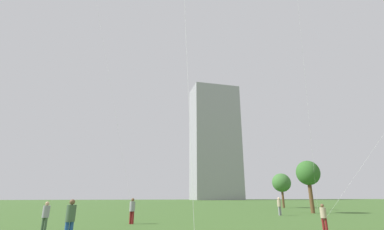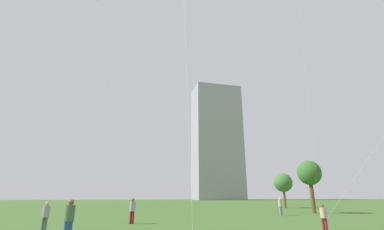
{
  "view_description": "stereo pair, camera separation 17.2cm",
  "coord_description": "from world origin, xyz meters",
  "views": [
    {
      "loc": [
        -0.82,
        -7.88,
        2.03
      ],
      "look_at": [
        2.59,
        12.01,
        8.29
      ],
      "focal_mm": 24.36,
      "sensor_mm": 36.0,
      "label": 1
    },
    {
      "loc": [
        -0.65,
        -7.91,
        2.03
      ],
      "look_at": [
        2.59,
        12.01,
        8.29
      ],
      "focal_mm": 24.36,
      "sensor_mm": 36.0,
      "label": 2
    }
  ],
  "objects": [
    {
      "name": "person_standing_4",
      "position": [
        9.74,
        7.16,
        0.9
      ],
      "size": [
        0.35,
        0.35,
        1.55
      ],
      "rotation": [
        0.0,
        0.0,
        5.52
      ],
      "color": "maroon",
      "rests_on": "ground"
    },
    {
      "name": "park_tree_1",
      "position": [
        22.96,
        36.52,
        4.2
      ],
      "size": [
        3.22,
        3.22,
        5.84
      ],
      "color": "brown",
      "rests_on": "ground"
    },
    {
      "name": "person_standing_0",
      "position": [
        -4.12,
        5.51,
        1.08
      ],
      "size": [
        0.41,
        0.41,
        1.87
      ],
      "rotation": [
        0.0,
        0.0,
        3.64
      ],
      "color": "#1E478C",
      "rests_on": "ground"
    },
    {
      "name": "person_standing_3",
      "position": [
        -1.75,
        13.53,
        1.06
      ],
      "size": [
        0.41,
        0.41,
        1.84
      ],
      "rotation": [
        0.0,
        0.0,
        2.72
      ],
      "color": "maroon",
      "rests_on": "ground"
    },
    {
      "name": "park_tree_0",
      "position": [
        19.22,
        22.58,
        4.68
      ],
      "size": [
        2.86,
        2.86,
        6.28
      ],
      "color": "brown",
      "rests_on": "ground"
    },
    {
      "name": "person_standing_1",
      "position": [
        13.51,
        19.82,
        1.07
      ],
      "size": [
        0.41,
        0.41,
        1.85
      ],
      "rotation": [
        0.0,
        0.0,
        0.25
      ],
      "color": "gray",
      "rests_on": "ground"
    },
    {
      "name": "person_standing_5",
      "position": [
        -6.43,
        9.32,
        0.98
      ],
      "size": [
        0.38,
        0.38,
        1.69
      ],
      "rotation": [
        0.0,
        0.0,
        2.76
      ],
      "color": "#3F593F",
      "rests_on": "ground"
    },
    {
      "name": "distant_highrise_0",
      "position": [
        34.48,
        125.35,
        29.9
      ],
      "size": [
        25.65,
        17.6,
        59.79
      ],
      "primitive_type": "cube",
      "rotation": [
        0.0,
        0.0,
        0.08
      ],
      "color": "#939399",
      "rests_on": "ground"
    }
  ]
}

